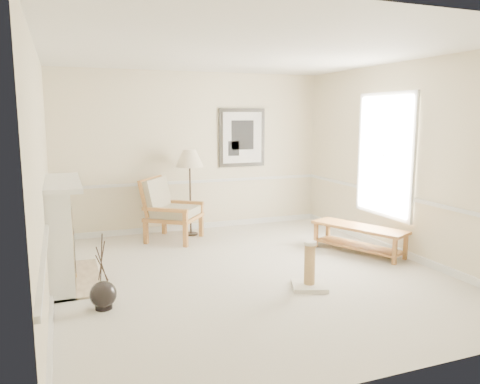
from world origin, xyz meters
name	(u,v)px	position (x,y,z in m)	size (l,w,h in m)	color
ground	(249,274)	(0.00, 0.00, 0.00)	(5.50, 5.50, 0.00)	silver
room	(257,134)	(0.14, 0.08, 1.87)	(5.04, 5.54, 2.92)	beige
fireplace	(61,233)	(-2.34, 0.60, 0.64)	(0.64, 1.64, 1.31)	white
floor_vase	(103,295)	(-1.94, -0.50, 0.16)	(0.29, 0.29, 0.86)	black
armchair	(167,207)	(-0.64, 2.15, 0.58)	(1.17, 1.16, 1.07)	#AD7737
floor_lamp	(190,161)	(-0.19, 2.33, 1.33)	(0.56, 0.56, 1.53)	black
bench	(359,235)	(1.95, 0.30, 0.28)	(1.02, 1.54, 0.43)	#AD7737
scratching_post	(309,273)	(0.49, -0.75, 0.19)	(0.54, 0.54, 0.59)	white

